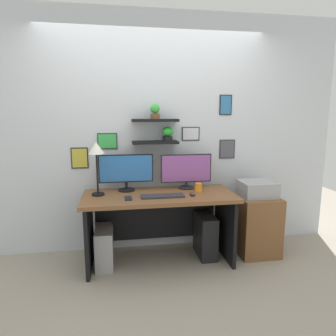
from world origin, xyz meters
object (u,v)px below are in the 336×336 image
object	(u,v)px
monitor_left	(126,171)
monitor_right	(186,170)
desk	(159,212)
computer_tower_left	(104,247)
keyboard	(162,196)
computer_mouse	(192,194)
computer_tower_right	(205,235)
coffee_mug	(199,187)
drawer_cabinet	(255,224)
printer	(257,189)
desk_lamp	(96,153)
cell_phone	(128,198)

from	to	relation	value
monitor_left	monitor_right	bearing A→B (deg)	0.00
desk	computer_tower_left	size ratio (longest dim) A/B	3.93
keyboard	computer_mouse	size ratio (longest dim) A/B	4.89
desk	computer_tower_left	bearing A→B (deg)	-176.20
monitor_right	keyboard	distance (m)	0.50
desk	monitor_left	size ratio (longest dim) A/B	2.70
desk	monitor_right	size ratio (longest dim) A/B	2.76
monitor_right	computer_tower_right	bearing A→B (deg)	-39.76
computer_mouse	computer_tower_left	size ratio (longest dim) A/B	0.22
keyboard	computer_tower_right	distance (m)	0.75
computer_mouse	coffee_mug	xyz separation A→B (m)	(0.11, 0.15, 0.03)
drawer_cabinet	printer	distance (m)	0.42
drawer_cabinet	desk	bearing A→B (deg)	179.97
desk	monitor_right	world-z (taller)	monitor_right
computer_mouse	monitor_left	bearing A→B (deg)	154.31
keyboard	computer_tower_left	bearing A→B (deg)	168.36
keyboard	desk_lamp	xyz separation A→B (m)	(-0.65, 0.18, 0.42)
monitor_left	keyboard	xyz separation A→B (m)	(0.35, -0.33, -0.21)
desk	desk_lamp	distance (m)	0.90
desk_lamp	coffee_mug	xyz separation A→B (m)	(1.07, -0.02, -0.39)
cell_phone	printer	world-z (taller)	printer
monitor_left	computer_mouse	bearing A→B (deg)	-25.69
monitor_left	computer_tower_right	xyz separation A→B (m)	(0.86, -0.16, -0.73)
computer_mouse	desk_lamp	bearing A→B (deg)	169.70
desk	cell_phone	world-z (taller)	cell_phone
monitor_right	computer_mouse	bearing A→B (deg)	-90.76
desk_lamp	cell_phone	world-z (taller)	desk_lamp
monitor_left	computer_mouse	world-z (taller)	monitor_left
monitor_left	desk_lamp	world-z (taller)	desk_lamp
monitor_left	cell_phone	size ratio (longest dim) A/B	4.20
monitor_left	desk_lamp	xyz separation A→B (m)	(-0.30, -0.14, 0.21)
keyboard	cell_phone	distance (m)	0.34
desk	computer_tower_right	xyz separation A→B (m)	(0.53, 0.00, -0.30)
monitor_left	computer_mouse	size ratio (longest dim) A/B	6.53
computer_mouse	cell_phone	bearing A→B (deg)	-178.63
cell_phone	computer_tower_right	size ratio (longest dim) A/B	0.29
printer	computer_tower_right	distance (m)	0.78
keyboard	computer_tower_right	size ratio (longest dim) A/B	0.93
monitor_left	computer_tower_right	distance (m)	1.14
computer_tower_right	printer	bearing A→B (deg)	-0.41
monitor_left	printer	bearing A→B (deg)	-6.44
keyboard	desk_lamp	world-z (taller)	desk_lamp
printer	monitor_right	bearing A→B (deg)	168.17
drawer_cabinet	computer_tower_right	size ratio (longest dim) A/B	1.40
desk	computer_mouse	bearing A→B (deg)	-25.34
monitor_right	printer	world-z (taller)	monitor_right
monitor_left	monitor_right	world-z (taller)	monitor_left
keyboard	printer	bearing A→B (deg)	8.39
coffee_mug	computer_tower_right	world-z (taller)	coffee_mug
drawer_cabinet	cell_phone	bearing A→B (deg)	-173.22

